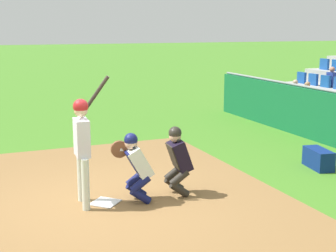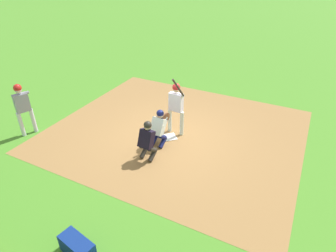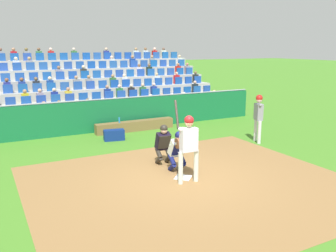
% 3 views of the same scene
% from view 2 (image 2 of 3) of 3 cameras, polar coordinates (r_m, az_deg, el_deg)
% --- Properties ---
extents(ground_plane, '(160.00, 160.00, 0.00)m').
position_cam_2_polar(ground_plane, '(9.94, 0.34, -2.26)').
color(ground_plane, '#458125').
extents(infield_dirt_patch, '(8.53, 7.49, 0.01)m').
position_cam_2_polar(infield_dirt_patch, '(10.32, 1.60, -0.89)').
color(infield_dirt_patch, olive).
rests_on(infield_dirt_patch, ground_plane).
extents(home_plate_marker, '(0.62, 0.62, 0.02)m').
position_cam_2_polar(home_plate_marker, '(9.93, 0.34, -2.18)').
color(home_plate_marker, white).
rests_on(home_plate_marker, infield_dirt_patch).
extents(batter_at_plate, '(0.63, 0.68, 2.23)m').
position_cam_2_polar(batter_at_plate, '(9.61, 1.63, 4.56)').
color(batter_at_plate, silver).
rests_on(batter_at_plate, ground_plane).
extents(catcher_crouching, '(0.49, 0.71, 1.26)m').
position_cam_2_polar(catcher_crouching, '(9.21, -1.75, -0.02)').
color(catcher_crouching, '#131951').
rests_on(catcher_crouching, ground_plane).
extents(home_plate_umpire, '(0.49, 0.49, 1.30)m').
position_cam_2_polar(home_plate_umpire, '(8.59, -4.13, -2.58)').
color(home_plate_umpire, '#29251F').
rests_on(home_plate_umpire, ground_plane).
extents(equipment_duffel_bag, '(0.85, 0.49, 0.43)m').
position_cam_2_polar(equipment_duffel_bag, '(6.74, -17.51, -21.92)').
color(equipment_duffel_bag, navy).
rests_on(equipment_duffel_bag, ground_plane).
extents(on_deck_batter, '(0.37, 0.57, 1.86)m').
position_cam_2_polar(on_deck_batter, '(10.75, -26.90, 3.87)').
color(on_deck_batter, silver).
rests_on(on_deck_batter, ground_plane).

